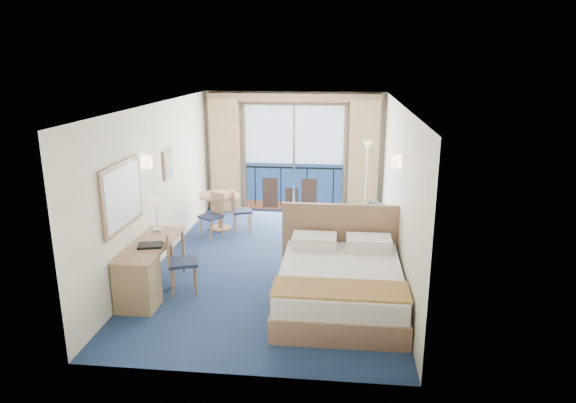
% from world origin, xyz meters
% --- Properties ---
extents(floor, '(6.50, 6.50, 0.00)m').
position_xyz_m(floor, '(0.00, 0.00, 0.00)').
color(floor, navy).
rests_on(floor, ground).
extents(room_walls, '(4.04, 6.54, 2.72)m').
position_xyz_m(room_walls, '(0.00, 0.00, 1.78)').
color(room_walls, beige).
rests_on(room_walls, ground).
extents(balcony_door, '(2.36, 0.03, 2.52)m').
position_xyz_m(balcony_door, '(-0.01, 3.22, 1.14)').
color(balcony_door, navy).
rests_on(balcony_door, room_walls).
extents(curtain_left, '(0.65, 0.22, 2.55)m').
position_xyz_m(curtain_left, '(-1.55, 3.07, 1.28)').
color(curtain_left, tan).
rests_on(curtain_left, room_walls).
extents(curtain_right, '(0.65, 0.22, 2.55)m').
position_xyz_m(curtain_right, '(1.55, 3.07, 1.28)').
color(curtain_right, tan).
rests_on(curtain_right, room_walls).
extents(pelmet, '(3.80, 0.25, 0.18)m').
position_xyz_m(pelmet, '(0.00, 3.10, 2.58)').
color(pelmet, '#9D7755').
rests_on(pelmet, room_walls).
extents(mirror, '(0.05, 1.25, 0.95)m').
position_xyz_m(mirror, '(-1.97, -1.50, 1.55)').
color(mirror, '#9D7755').
rests_on(mirror, room_walls).
extents(wall_print, '(0.04, 0.42, 0.52)m').
position_xyz_m(wall_print, '(-1.97, 0.45, 1.60)').
color(wall_print, '#9D7755').
rests_on(wall_print, room_walls).
extents(sconce_left, '(0.18, 0.18, 0.18)m').
position_xyz_m(sconce_left, '(-1.94, -0.60, 1.85)').
color(sconce_left, beige).
rests_on(sconce_left, room_walls).
extents(sconce_right, '(0.18, 0.18, 0.18)m').
position_xyz_m(sconce_right, '(1.94, -0.15, 1.85)').
color(sconce_right, beige).
rests_on(sconce_right, room_walls).
extents(bed, '(1.90, 2.26, 1.20)m').
position_xyz_m(bed, '(1.11, -1.42, 0.34)').
color(bed, '#9D7755').
rests_on(bed, ground).
extents(nightstand, '(0.37, 0.36, 0.49)m').
position_xyz_m(nightstand, '(1.79, -0.04, 0.25)').
color(nightstand, '#987D50').
rests_on(nightstand, ground).
extents(phone, '(0.18, 0.15, 0.08)m').
position_xyz_m(phone, '(1.78, -0.00, 0.53)').
color(phone, white).
rests_on(phone, nightstand).
extents(armchair, '(1.06, 1.06, 0.69)m').
position_xyz_m(armchair, '(1.65, 1.35, 0.35)').
color(armchair, '#4E545F').
rests_on(armchair, ground).
extents(floor_lamp, '(0.24, 0.24, 1.71)m').
position_xyz_m(floor_lamp, '(1.61, 2.68, 1.30)').
color(floor_lamp, silver).
rests_on(floor_lamp, ground).
extents(desk, '(0.56, 1.62, 0.76)m').
position_xyz_m(desk, '(-1.71, -1.72, 0.42)').
color(desk, '#9D7755').
rests_on(desk, ground).
extents(desk_chair, '(0.55, 0.54, 0.99)m').
position_xyz_m(desk_chair, '(-1.32, -1.27, 0.56)').
color(desk_chair, '#1E2747').
rests_on(desk_chair, ground).
extents(folder, '(0.40, 0.34, 0.03)m').
position_xyz_m(folder, '(-1.67, -1.38, 0.78)').
color(folder, black).
rests_on(folder, desk).
extents(desk_lamp, '(0.13, 0.13, 0.50)m').
position_xyz_m(desk_lamp, '(-1.80, -0.72, 1.14)').
color(desk_lamp, silver).
rests_on(desk_lamp, desk).
extents(round_table, '(0.81, 0.81, 0.73)m').
position_xyz_m(round_table, '(-1.39, 1.70, 0.56)').
color(round_table, '#9D7755').
rests_on(round_table, ground).
extents(table_chair_a, '(0.49, 0.48, 0.87)m').
position_xyz_m(table_chair_a, '(-0.98, 1.61, 0.49)').
color(table_chair_a, '#1E2747').
rests_on(table_chair_a, ground).
extents(table_chair_b, '(0.52, 0.53, 0.87)m').
position_xyz_m(table_chair_b, '(-1.40, 1.27, 0.49)').
color(table_chair_b, '#1E2747').
rests_on(table_chair_b, ground).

